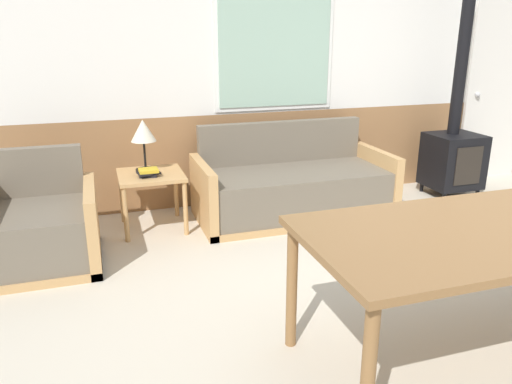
{
  "coord_description": "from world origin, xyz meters",
  "views": [
    {
      "loc": [
        -2.13,
        -2.15,
        1.69
      ],
      "look_at": [
        -1.07,
        1.16,
        0.57
      ],
      "focal_mm": 35.0,
      "sensor_mm": 36.0,
      "label": 1
    }
  ],
  "objects_px": {
    "couch": "(293,189)",
    "armchair": "(44,231)",
    "wood_stove": "(455,141)",
    "dining_table": "(497,237)",
    "side_table": "(151,182)",
    "table_lamp": "(143,133)"
  },
  "relations": [
    {
      "from": "table_lamp",
      "to": "armchair",
      "type": "bearing_deg",
      "value": -145.4
    },
    {
      "from": "armchair",
      "to": "wood_stove",
      "type": "xyz_separation_m",
      "value": [
        4.03,
        0.47,
        0.32
      ]
    },
    {
      "from": "wood_stove",
      "to": "couch",
      "type": "bearing_deg",
      "value": -177.8
    },
    {
      "from": "dining_table",
      "to": "wood_stove",
      "type": "distance_m",
      "value": 2.95
    },
    {
      "from": "wood_stove",
      "to": "side_table",
      "type": "bearing_deg",
      "value": 179.93
    },
    {
      "from": "wood_stove",
      "to": "dining_table",
      "type": "bearing_deg",
      "value": -125.01
    },
    {
      "from": "armchair",
      "to": "dining_table",
      "type": "distance_m",
      "value": 3.07
    },
    {
      "from": "side_table",
      "to": "wood_stove",
      "type": "height_order",
      "value": "wood_stove"
    },
    {
      "from": "table_lamp",
      "to": "wood_stove",
      "type": "height_order",
      "value": "wood_stove"
    },
    {
      "from": "table_lamp",
      "to": "dining_table",
      "type": "relative_size",
      "value": 0.23
    },
    {
      "from": "couch",
      "to": "armchair",
      "type": "xyz_separation_m",
      "value": [
        -2.18,
        -0.4,
        -0.0
      ]
    },
    {
      "from": "armchair",
      "to": "dining_table",
      "type": "xyz_separation_m",
      "value": [
        2.33,
        -1.94,
        0.43
      ]
    },
    {
      "from": "couch",
      "to": "armchair",
      "type": "distance_m",
      "value": 2.21
    },
    {
      "from": "couch",
      "to": "armchair",
      "type": "height_order",
      "value": "couch"
    },
    {
      "from": "side_table",
      "to": "table_lamp",
      "type": "bearing_deg",
      "value": 107.31
    },
    {
      "from": "dining_table",
      "to": "wood_stove",
      "type": "relative_size",
      "value": 0.79
    },
    {
      "from": "couch",
      "to": "dining_table",
      "type": "relative_size",
      "value": 0.9
    },
    {
      "from": "armchair",
      "to": "side_table",
      "type": "height_order",
      "value": "armchair"
    },
    {
      "from": "couch",
      "to": "side_table",
      "type": "xyz_separation_m",
      "value": [
        -1.31,
        0.07,
        0.16
      ]
    },
    {
      "from": "armchair",
      "to": "dining_table",
      "type": "height_order",
      "value": "armchair"
    },
    {
      "from": "couch",
      "to": "wood_stove",
      "type": "bearing_deg",
      "value": 2.2
    },
    {
      "from": "armchair",
      "to": "dining_table",
      "type": "relative_size",
      "value": 0.41
    }
  ]
}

